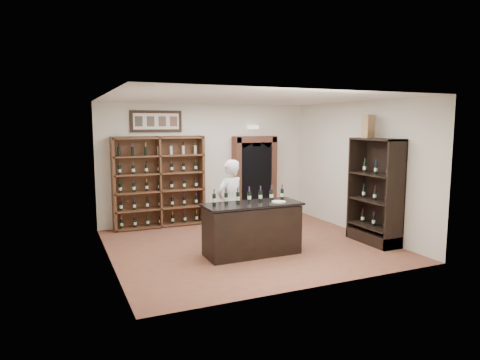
% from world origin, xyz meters
% --- Properties ---
extents(floor, '(5.50, 5.50, 0.00)m').
position_xyz_m(floor, '(0.00, 0.00, 0.00)').
color(floor, brown).
rests_on(floor, ground).
extents(ceiling, '(5.50, 5.50, 0.00)m').
position_xyz_m(ceiling, '(0.00, 0.00, 3.00)').
color(ceiling, white).
rests_on(ceiling, wall_back).
extents(wall_back, '(5.50, 0.04, 3.00)m').
position_xyz_m(wall_back, '(0.00, 2.50, 1.50)').
color(wall_back, silver).
rests_on(wall_back, ground).
extents(wall_left, '(0.04, 5.00, 3.00)m').
position_xyz_m(wall_left, '(-2.75, 0.00, 1.50)').
color(wall_left, silver).
rests_on(wall_left, ground).
extents(wall_right, '(0.04, 5.00, 3.00)m').
position_xyz_m(wall_right, '(2.75, 0.00, 1.50)').
color(wall_right, silver).
rests_on(wall_right, ground).
extents(wine_shelf, '(2.20, 0.38, 2.20)m').
position_xyz_m(wine_shelf, '(-1.30, 2.33, 1.10)').
color(wine_shelf, '#582D1E').
rests_on(wine_shelf, ground).
extents(framed_picture, '(1.25, 0.04, 0.52)m').
position_xyz_m(framed_picture, '(-1.30, 2.47, 2.55)').
color(framed_picture, black).
rests_on(framed_picture, wall_back).
extents(arched_doorway, '(1.17, 0.35, 2.17)m').
position_xyz_m(arched_doorway, '(1.25, 2.33, 1.14)').
color(arched_doorway, black).
rests_on(arched_doorway, ground).
extents(emergency_light, '(0.30, 0.10, 0.10)m').
position_xyz_m(emergency_light, '(1.25, 2.42, 2.40)').
color(emergency_light, white).
rests_on(emergency_light, wall_back).
extents(tasting_counter, '(1.88, 0.78, 1.00)m').
position_xyz_m(tasting_counter, '(-0.20, -0.60, 0.49)').
color(tasting_counter, black).
rests_on(tasting_counter, ground).
extents(counter_bottle_0, '(0.07, 0.07, 0.30)m').
position_xyz_m(counter_bottle_0, '(-0.92, -0.47, 1.11)').
color(counter_bottle_0, black).
rests_on(counter_bottle_0, tasting_counter).
extents(counter_bottle_1, '(0.07, 0.07, 0.30)m').
position_xyz_m(counter_bottle_1, '(-0.68, -0.47, 1.11)').
color(counter_bottle_1, black).
rests_on(counter_bottle_1, tasting_counter).
extents(counter_bottle_2, '(0.07, 0.07, 0.30)m').
position_xyz_m(counter_bottle_2, '(-0.44, -0.47, 1.11)').
color(counter_bottle_2, black).
rests_on(counter_bottle_2, tasting_counter).
extents(counter_bottle_3, '(0.07, 0.07, 0.30)m').
position_xyz_m(counter_bottle_3, '(-0.20, -0.47, 1.11)').
color(counter_bottle_3, black).
rests_on(counter_bottle_3, tasting_counter).
extents(counter_bottle_4, '(0.07, 0.07, 0.30)m').
position_xyz_m(counter_bottle_4, '(0.04, -0.47, 1.11)').
color(counter_bottle_4, black).
rests_on(counter_bottle_4, tasting_counter).
extents(counter_bottle_5, '(0.07, 0.07, 0.30)m').
position_xyz_m(counter_bottle_5, '(0.28, -0.47, 1.11)').
color(counter_bottle_5, black).
rests_on(counter_bottle_5, tasting_counter).
extents(counter_bottle_6, '(0.07, 0.07, 0.30)m').
position_xyz_m(counter_bottle_6, '(0.52, -0.47, 1.11)').
color(counter_bottle_6, black).
rests_on(counter_bottle_6, tasting_counter).
extents(side_cabinet, '(0.48, 1.20, 2.20)m').
position_xyz_m(side_cabinet, '(2.52, -0.90, 0.75)').
color(side_cabinet, black).
rests_on(side_cabinet, ground).
extents(shopkeeper, '(0.76, 0.63, 1.79)m').
position_xyz_m(shopkeeper, '(-0.40, 0.03, 0.89)').
color(shopkeeper, silver).
rests_on(shopkeeper, ground).
extents(plate, '(0.27, 0.27, 0.02)m').
position_xyz_m(plate, '(0.30, -0.73, 1.01)').
color(plate, silver).
rests_on(plate, tasting_counter).
extents(wine_crate, '(0.37, 0.27, 0.48)m').
position_xyz_m(wine_crate, '(2.48, -0.63, 2.44)').
color(wine_crate, tan).
rests_on(wine_crate, side_cabinet).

